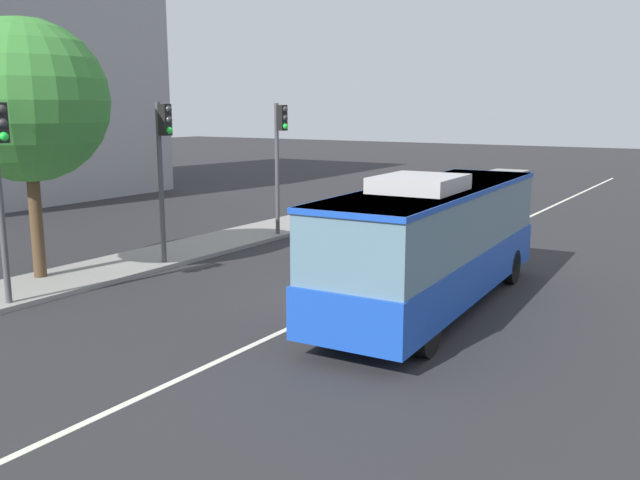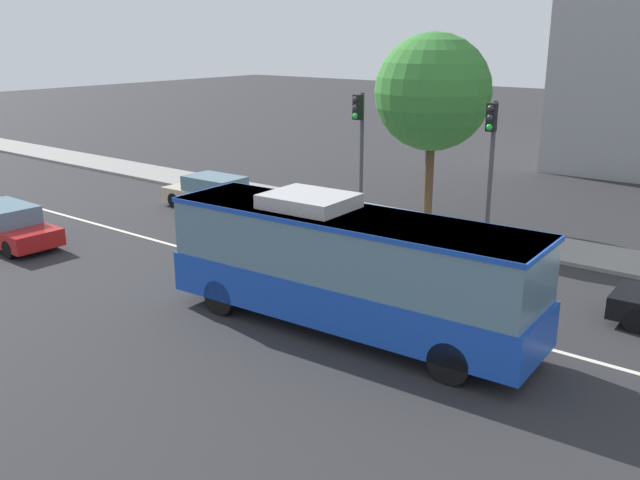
{
  "view_description": "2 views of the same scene",
  "coord_description": "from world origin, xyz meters",
  "px_view_note": "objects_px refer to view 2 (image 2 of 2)",
  "views": [
    {
      "loc": [
        -15.23,
        -8.64,
        4.97
      ],
      "look_at": [
        -0.15,
        1.04,
        1.49
      ],
      "focal_mm": 37.93,
      "sensor_mm": 36.0,
      "label": 1
    },
    {
      "loc": [
        9.98,
        -15.56,
        7.42
      ],
      "look_at": [
        -2.0,
        -0.29,
        1.58
      ],
      "focal_mm": 38.77,
      "sensor_mm": 36.0,
      "label": 2
    }
  ],
  "objects_px": {
    "sedan_red": "(7,225)",
    "street_tree_kerbside_left": "(433,92)",
    "transit_bus": "(347,264)",
    "traffic_light_mid_block": "(359,135)",
    "traffic_light_far_corner": "(491,148)",
    "sedan_beige": "(212,193)"
  },
  "relations": [
    {
      "from": "sedan_red",
      "to": "street_tree_kerbside_left",
      "type": "xyz_separation_m",
      "value": [
        10.38,
        12.28,
        4.46
      ]
    },
    {
      "from": "sedan_red",
      "to": "street_tree_kerbside_left",
      "type": "relative_size",
      "value": 0.61
    },
    {
      "from": "transit_bus",
      "to": "street_tree_kerbside_left",
      "type": "distance_m",
      "value": 11.9
    },
    {
      "from": "transit_bus",
      "to": "street_tree_kerbside_left",
      "type": "bearing_deg",
      "value": 106.16
    },
    {
      "from": "sedan_red",
      "to": "traffic_light_mid_block",
      "type": "relative_size",
      "value": 0.87
    },
    {
      "from": "traffic_light_far_corner",
      "to": "street_tree_kerbside_left",
      "type": "distance_m",
      "value": 4.15
    },
    {
      "from": "transit_bus",
      "to": "street_tree_kerbside_left",
      "type": "xyz_separation_m",
      "value": [
        -3.74,
        10.78,
        3.38
      ]
    },
    {
      "from": "traffic_light_far_corner",
      "to": "sedan_red",
      "type": "bearing_deg",
      "value": -56.39
    },
    {
      "from": "traffic_light_mid_block",
      "to": "street_tree_kerbside_left",
      "type": "relative_size",
      "value": 0.69
    },
    {
      "from": "transit_bus",
      "to": "sedan_beige",
      "type": "bearing_deg",
      "value": 147.82
    },
    {
      "from": "transit_bus",
      "to": "traffic_light_mid_block",
      "type": "xyz_separation_m",
      "value": [
        -5.88,
        8.9,
        1.75
      ]
    },
    {
      "from": "transit_bus",
      "to": "sedan_red",
      "type": "distance_m",
      "value": 14.25
    },
    {
      "from": "traffic_light_mid_block",
      "to": "traffic_light_far_corner",
      "type": "bearing_deg",
      "value": 93.75
    },
    {
      "from": "sedan_beige",
      "to": "traffic_light_far_corner",
      "type": "xyz_separation_m",
      "value": [
        11.82,
        2.18,
        2.84
      ]
    },
    {
      "from": "sedan_beige",
      "to": "street_tree_kerbside_left",
      "type": "bearing_deg",
      "value": -156.42
    },
    {
      "from": "traffic_light_far_corner",
      "to": "street_tree_kerbside_left",
      "type": "height_order",
      "value": "street_tree_kerbside_left"
    },
    {
      "from": "sedan_red",
      "to": "traffic_light_far_corner",
      "type": "bearing_deg",
      "value": 38.41
    },
    {
      "from": "sedan_red",
      "to": "traffic_light_mid_block",
      "type": "height_order",
      "value": "traffic_light_mid_block"
    },
    {
      "from": "transit_bus",
      "to": "traffic_light_mid_block",
      "type": "distance_m",
      "value": 10.81
    },
    {
      "from": "street_tree_kerbside_left",
      "to": "transit_bus",
      "type": "bearing_deg",
      "value": -70.86
    },
    {
      "from": "traffic_light_far_corner",
      "to": "traffic_light_mid_block",
      "type": "bearing_deg",
      "value": -92.8
    },
    {
      "from": "transit_bus",
      "to": "sedan_red",
      "type": "height_order",
      "value": "transit_bus"
    }
  ]
}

